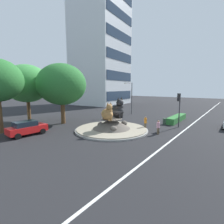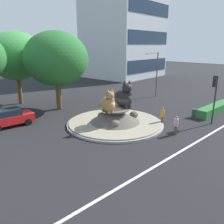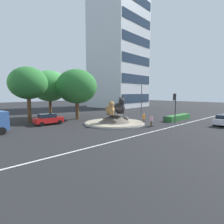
{
  "view_description": "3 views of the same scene",
  "coord_description": "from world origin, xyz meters",
  "px_view_note": "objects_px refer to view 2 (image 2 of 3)",
  "views": [
    {
      "loc": [
        -16.45,
        -12.54,
        5.42
      ],
      "look_at": [
        1.51,
        1.06,
        2.09
      ],
      "focal_mm": 26.74,
      "sensor_mm": 36.0,
      "label": 1
    },
    {
      "loc": [
        -14.31,
        -14.79,
        7.34
      ],
      "look_at": [
        -1.88,
        -1.57,
        1.95
      ],
      "focal_mm": 36.28,
      "sensor_mm": 36.0,
      "label": 2
    },
    {
      "loc": [
        -20.34,
        -20.45,
        4.81
      ],
      "look_at": [
        -0.01,
        0.5,
        1.79
      ],
      "focal_mm": 30.57,
      "sensor_mm": 36.0,
      "label": 3
    }
  ],
  "objects_px": {
    "traffic_light_mast": "(215,89)",
    "litter_bin": "(194,113)",
    "cat_statue_black": "(124,97)",
    "pedestrian_pink_shirt": "(176,125)",
    "hatchback_near_shophouse": "(9,117)",
    "broadleaf_tree_behind_island": "(56,59)",
    "pedestrian_orange_shirt": "(162,115)",
    "cat_statue_tabby": "(108,103)",
    "streetlight_arm": "(156,71)",
    "second_tree_near_tower": "(16,56)"
  },
  "relations": [
    {
      "from": "broadleaf_tree_behind_island",
      "to": "streetlight_arm",
      "type": "xyz_separation_m",
      "value": [
        13.51,
        -3.79,
        -2.02
      ]
    },
    {
      "from": "second_tree_near_tower",
      "to": "hatchback_near_shophouse",
      "type": "height_order",
      "value": "second_tree_near_tower"
    },
    {
      "from": "traffic_light_mast",
      "to": "second_tree_near_tower",
      "type": "height_order",
      "value": "second_tree_near_tower"
    },
    {
      "from": "litter_bin",
      "to": "traffic_light_mast",
      "type": "bearing_deg",
      "value": -110.28
    },
    {
      "from": "broadleaf_tree_behind_island",
      "to": "litter_bin",
      "type": "height_order",
      "value": "broadleaf_tree_behind_island"
    },
    {
      "from": "second_tree_near_tower",
      "to": "pedestrian_pink_shirt",
      "type": "relative_size",
      "value": 5.46
    },
    {
      "from": "cat_statue_tabby",
      "to": "hatchback_near_shophouse",
      "type": "bearing_deg",
      "value": -116.06
    },
    {
      "from": "cat_statue_tabby",
      "to": "pedestrian_pink_shirt",
      "type": "bearing_deg",
      "value": 49.62
    },
    {
      "from": "traffic_light_mast",
      "to": "cat_statue_black",
      "type": "bearing_deg",
      "value": 46.2
    },
    {
      "from": "cat_statue_black",
      "to": "streetlight_arm",
      "type": "height_order",
      "value": "streetlight_arm"
    },
    {
      "from": "pedestrian_pink_shirt",
      "to": "traffic_light_mast",
      "type": "bearing_deg",
      "value": 54.72
    },
    {
      "from": "pedestrian_orange_shirt",
      "to": "hatchback_near_shophouse",
      "type": "bearing_deg",
      "value": 20.08
    },
    {
      "from": "hatchback_near_shophouse",
      "to": "cat_statue_tabby",
      "type": "bearing_deg",
      "value": -42.38
    },
    {
      "from": "pedestrian_pink_shirt",
      "to": "hatchback_near_shophouse",
      "type": "bearing_deg",
      "value": -167.12
    },
    {
      "from": "streetlight_arm",
      "to": "litter_bin",
      "type": "distance_m",
      "value": 10.55
    },
    {
      "from": "second_tree_near_tower",
      "to": "litter_bin",
      "type": "bearing_deg",
      "value": -59.21
    },
    {
      "from": "pedestrian_pink_shirt",
      "to": "hatchback_near_shophouse",
      "type": "distance_m",
      "value": 15.15
    },
    {
      "from": "hatchback_near_shophouse",
      "to": "litter_bin",
      "type": "bearing_deg",
      "value": -31.63
    },
    {
      "from": "cat_statue_black",
      "to": "pedestrian_pink_shirt",
      "type": "height_order",
      "value": "cat_statue_black"
    },
    {
      "from": "cat_statue_tabby",
      "to": "traffic_light_mast",
      "type": "distance_m",
      "value": 9.98
    },
    {
      "from": "pedestrian_orange_shirt",
      "to": "hatchback_near_shophouse",
      "type": "distance_m",
      "value": 14.43
    },
    {
      "from": "cat_statue_black",
      "to": "streetlight_arm",
      "type": "distance_m",
      "value": 12.42
    },
    {
      "from": "cat_statue_black",
      "to": "second_tree_near_tower",
      "type": "height_order",
      "value": "second_tree_near_tower"
    },
    {
      "from": "second_tree_near_tower",
      "to": "broadleaf_tree_behind_island",
      "type": "bearing_deg",
      "value": -68.86
    },
    {
      "from": "traffic_light_mast",
      "to": "hatchback_near_shophouse",
      "type": "distance_m",
      "value": 19.32
    },
    {
      "from": "traffic_light_mast",
      "to": "litter_bin",
      "type": "height_order",
      "value": "traffic_light_mast"
    },
    {
      "from": "litter_bin",
      "to": "cat_statue_black",
      "type": "bearing_deg",
      "value": 148.76
    },
    {
      "from": "cat_statue_tabby",
      "to": "cat_statue_black",
      "type": "xyz_separation_m",
      "value": [
        2.09,
        0.05,
        0.18
      ]
    },
    {
      "from": "cat_statue_black",
      "to": "pedestrian_pink_shirt",
      "type": "relative_size",
      "value": 1.66
    },
    {
      "from": "second_tree_near_tower",
      "to": "pedestrian_pink_shirt",
      "type": "bearing_deg",
      "value": -74.96
    },
    {
      "from": "cat_statue_black",
      "to": "broadleaf_tree_behind_island",
      "type": "height_order",
      "value": "broadleaf_tree_behind_island"
    },
    {
      "from": "second_tree_near_tower",
      "to": "streetlight_arm",
      "type": "relative_size",
      "value": 1.41
    },
    {
      "from": "pedestrian_orange_shirt",
      "to": "hatchback_near_shophouse",
      "type": "xyz_separation_m",
      "value": [
        -10.84,
        9.52,
        -0.03
      ]
    },
    {
      "from": "cat_statue_black",
      "to": "cat_statue_tabby",
      "type": "bearing_deg",
      "value": -74.44
    },
    {
      "from": "cat_statue_tabby",
      "to": "traffic_light_mast",
      "type": "relative_size",
      "value": 0.47
    },
    {
      "from": "cat_statue_tabby",
      "to": "litter_bin",
      "type": "bearing_deg",
      "value": 85.17
    },
    {
      "from": "broadleaf_tree_behind_island",
      "to": "second_tree_near_tower",
      "type": "height_order",
      "value": "second_tree_near_tower"
    },
    {
      "from": "cat_statue_black",
      "to": "second_tree_near_tower",
      "type": "relative_size",
      "value": 0.3
    },
    {
      "from": "broadleaf_tree_behind_island",
      "to": "streetlight_arm",
      "type": "bearing_deg",
      "value": -15.66
    },
    {
      "from": "streetlight_arm",
      "to": "pedestrian_orange_shirt",
      "type": "height_order",
      "value": "streetlight_arm"
    },
    {
      "from": "pedestrian_pink_shirt",
      "to": "cat_statue_black",
      "type": "bearing_deg",
      "value": 163.92
    },
    {
      "from": "cat_statue_tabby",
      "to": "traffic_light_mast",
      "type": "bearing_deg",
      "value": 72.42
    },
    {
      "from": "broadleaf_tree_behind_island",
      "to": "pedestrian_orange_shirt",
      "type": "xyz_separation_m",
      "value": [
        4.37,
        -11.49,
        -4.96
      ]
    },
    {
      "from": "streetlight_arm",
      "to": "hatchback_near_shophouse",
      "type": "distance_m",
      "value": 20.28
    },
    {
      "from": "cat_statue_tabby",
      "to": "cat_statue_black",
      "type": "relative_size",
      "value": 0.79
    },
    {
      "from": "cat_statue_black",
      "to": "hatchback_near_shophouse",
      "type": "distance_m",
      "value": 10.94
    },
    {
      "from": "pedestrian_pink_shirt",
      "to": "hatchback_near_shophouse",
      "type": "height_order",
      "value": "hatchback_near_shophouse"
    },
    {
      "from": "pedestrian_pink_shirt",
      "to": "broadleaf_tree_behind_island",
      "type": "bearing_deg",
      "value": 166.47
    },
    {
      "from": "cat_statue_tabby",
      "to": "hatchback_near_shophouse",
      "type": "xyz_separation_m",
      "value": [
        -6.49,
        6.63,
        -1.49
      ]
    },
    {
      "from": "traffic_light_mast",
      "to": "streetlight_arm",
      "type": "xyz_separation_m",
      "value": [
        5.58,
        10.81,
        0.44
      ]
    }
  ]
}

